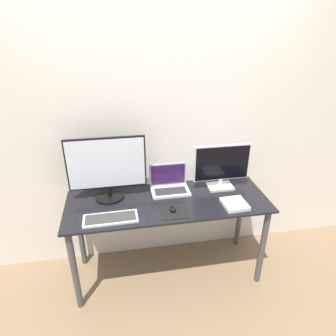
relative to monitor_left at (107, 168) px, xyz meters
name	(u,v)px	position (x,y,z in m)	size (l,w,h in m)	color
ground_plane	(174,297)	(0.46, -0.43, -1.04)	(12.00, 12.00, 0.00)	#8C7051
wall_back	(160,129)	(0.46, 0.23, 0.21)	(7.00, 0.05, 2.50)	silver
desk	(168,213)	(0.46, -0.13, -0.40)	(1.64, 0.60, 0.77)	black
monitor_left	(107,168)	(0.00, 0.00, 0.00)	(0.62, 0.23, 0.53)	black
monitor_right	(222,166)	(0.95, 0.00, -0.07)	(0.49, 0.15, 0.40)	silver
laptop	(169,184)	(0.51, 0.04, -0.22)	(0.32, 0.22, 0.22)	silver
keyboard	(111,219)	(0.00, -0.31, -0.27)	(0.40, 0.16, 0.02)	silver
mousepad	(175,212)	(0.49, -0.31, -0.27)	(0.21, 0.18, 0.00)	black
mouse	(173,209)	(0.47, -0.29, -0.25)	(0.04, 0.07, 0.04)	black
book	(235,204)	(0.97, -0.30, -0.26)	(0.19, 0.20, 0.03)	silver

